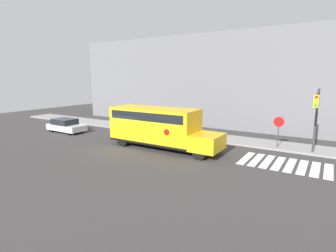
{
  "coord_description": "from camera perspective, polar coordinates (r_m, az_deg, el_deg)",
  "views": [
    {
      "loc": [
        13.7,
        -15.65,
        5.5
      ],
      "look_at": [
        2.98,
        1.54,
        1.74
      ],
      "focal_mm": 28.0,
      "sensor_mm": 36.0,
      "label": 1
    }
  ],
  "objects": [
    {
      "name": "ground_plane",
      "position": [
        21.51,
        -8.97,
        -4.42
      ],
      "size": [
        60.0,
        60.0,
        0.0
      ],
      "primitive_type": "plane",
      "color": "#3A3838"
    },
    {
      "name": "sidewalk_strip",
      "position": [
        26.6,
        0.21,
        -1.25
      ],
      "size": [
        44.0,
        3.0,
        0.15
      ],
      "color": "gray",
      "rests_on": "ground"
    },
    {
      "name": "building_backdrop",
      "position": [
        31.76,
        6.49,
        9.73
      ],
      "size": [
        32.0,
        4.0,
        10.2
      ],
      "color": "slate",
      "rests_on": "ground"
    },
    {
      "name": "crosswalk_stripes",
      "position": [
        18.61,
        23.99,
        -7.6
      ],
      "size": [
        5.4,
        3.2,
        0.01
      ],
      "color": "white",
      "rests_on": "ground"
    },
    {
      "name": "school_bus",
      "position": [
        20.5,
        -2.16,
        0.09
      ],
      "size": [
        9.11,
        2.57,
        3.16
      ],
      "color": "yellow",
      "rests_on": "ground"
    },
    {
      "name": "parked_car",
      "position": [
        28.67,
        -21.34,
        0.11
      ],
      "size": [
        4.12,
        1.85,
        1.36
      ],
      "color": "silver",
      "rests_on": "ground"
    },
    {
      "name": "stop_sign",
      "position": [
        21.79,
        22.92,
        -0.32
      ],
      "size": [
        0.77,
        0.1,
        2.55
      ],
      "color": "#38383A",
      "rests_on": "ground"
    },
    {
      "name": "traffic_light",
      "position": [
        20.48,
        29.54,
        2.53
      ],
      "size": [
        0.28,
        2.67,
        4.75
      ],
      "color": "#38383A",
      "rests_on": "ground"
    }
  ]
}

